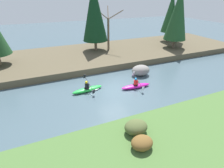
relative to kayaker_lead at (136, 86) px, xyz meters
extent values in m
plane|color=#425660|center=(-1.96, 0.53, -0.22)|extent=(90.00, 90.00, 0.00)
cube|color=#476B33|center=(-1.96, -6.68, 0.11)|extent=(44.00, 5.05, 0.66)
cube|color=brown|center=(-1.96, 9.44, 0.13)|extent=(44.00, 10.30, 0.69)
cylinder|color=brown|center=(-0.29, 10.42, 1.14)|extent=(0.36, 0.36, 1.33)
cone|color=#0F3319|center=(-0.29, 10.42, 5.35)|extent=(3.21, 3.21, 7.10)
cylinder|color=brown|center=(10.26, 7.38, 1.06)|extent=(0.36, 0.36, 1.17)
cone|color=#1E4723|center=(10.26, 7.38, 4.99)|extent=(3.01, 3.01, 6.70)
cylinder|color=#7A664C|center=(12.02, 10.86, 1.21)|extent=(0.36, 0.36, 1.48)
cone|color=#1E4723|center=(12.02, 10.86, 4.81)|extent=(2.44, 2.44, 5.71)
cylinder|color=#7A664C|center=(12.59, 9.72, 1.15)|extent=(0.36, 0.36, 1.35)
cone|color=#0F3319|center=(12.59, 9.72, 4.72)|extent=(2.25, 2.25, 5.79)
cylinder|color=brown|center=(1.44, 10.11, 2.53)|extent=(0.28, 0.28, 4.11)
cylinder|color=brown|center=(0.73, 10.71, 5.08)|extent=(1.54, 1.31, 1.39)
cylinder|color=brown|center=(2.19, 9.49, 4.99)|extent=(1.61, 1.38, 1.22)
cylinder|color=brown|center=(1.74, 10.93, 5.15)|extent=(0.72, 1.73, 1.54)
ellipsoid|color=brown|center=(-3.53, -6.61, 0.75)|extent=(1.13, 0.94, 0.61)
ellipsoid|color=#4C562D|center=(-3.25, -5.53, 0.80)|extent=(1.31, 1.09, 0.71)
ellipsoid|color=#C61999|center=(-0.02, 0.00, -0.05)|extent=(2.73, 0.76, 0.34)
cone|color=#C61999|center=(1.22, -0.07, -0.03)|extent=(0.36, 0.22, 0.20)
cylinder|color=black|center=(-0.07, 0.00, 0.09)|extent=(0.51, 0.51, 0.08)
cylinder|color=red|center=(-0.07, 0.00, 0.34)|extent=(0.32, 0.32, 0.42)
sphere|color=#1E89D1|center=(-0.07, 0.00, 0.67)|extent=(0.24, 0.24, 0.23)
cylinder|color=red|center=(0.04, 0.24, 0.43)|extent=(0.10, 0.23, 0.35)
cylinder|color=red|center=(0.01, -0.24, 0.43)|extent=(0.10, 0.23, 0.35)
cylinder|color=black|center=(0.16, -0.01, 0.47)|extent=(0.15, 1.91, 0.65)
cube|color=white|center=(0.21, 0.94, 0.78)|extent=(0.21, 0.17, 0.41)
cube|color=white|center=(0.10, -0.96, 0.16)|extent=(0.21, 0.17, 0.41)
ellipsoid|color=green|center=(-4.18, 1.11, -0.05)|extent=(2.75, 0.91, 0.34)
cone|color=green|center=(-2.94, 1.25, -0.03)|extent=(0.37, 0.24, 0.20)
cylinder|color=black|center=(-4.23, 1.10, 0.09)|extent=(0.53, 0.53, 0.08)
cylinder|color=black|center=(-4.23, 1.10, 0.34)|extent=(0.33, 0.33, 0.42)
sphere|color=yellow|center=(-4.23, 1.10, 0.67)|extent=(0.26, 0.26, 0.23)
cylinder|color=black|center=(-4.15, 1.35, 0.43)|extent=(0.12, 0.23, 0.35)
cylinder|color=black|center=(-4.10, 0.88, 0.43)|extent=(0.12, 0.23, 0.35)
cylinder|color=black|center=(-4.00, 1.13, 0.47)|extent=(0.26, 1.90, 0.65)
cube|color=black|center=(-4.11, 2.07, 0.78)|extent=(0.22, 0.18, 0.41)
cube|color=black|center=(-3.89, 0.18, 0.16)|extent=(0.22, 0.18, 0.41)
ellipsoid|color=white|center=(-3.63, 1.17, -0.13)|extent=(1.17, 0.82, 0.18)
ellipsoid|color=gray|center=(1.83, 2.25, 0.32)|extent=(1.90, 1.49, 1.08)
camera|label=1|loc=(-7.38, -11.85, 7.30)|focal=28.00mm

